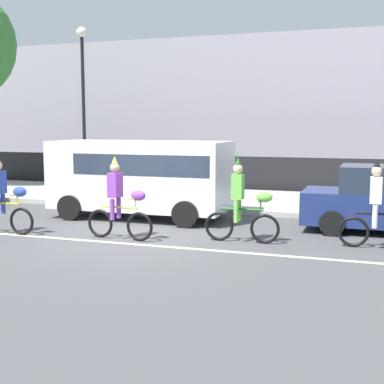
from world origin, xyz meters
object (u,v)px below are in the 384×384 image
(parade_cyclist_lime, at_px, (243,205))
(parade_cyclist_zebra, at_px, (381,210))
(street_lamp_post, at_px, (83,86))
(parade_cyclist_cobalt, at_px, (3,200))
(parade_cyclist_purple, at_px, (120,203))
(parked_van_white, at_px, (143,173))

(parade_cyclist_lime, relative_size, parade_cyclist_zebra, 1.00)
(parade_cyclist_lime, height_order, street_lamp_post, street_lamp_post)
(parade_cyclist_lime, bearing_deg, street_lamp_post, 143.21)
(parade_cyclist_cobalt, bearing_deg, parade_cyclist_lime, 9.44)
(parade_cyclist_purple, relative_size, parade_cyclist_zebra, 1.00)
(parade_cyclist_cobalt, height_order, parade_cyclist_lime, same)
(parade_cyclist_cobalt, xyz_separation_m, street_lamp_post, (-1.33, 6.21, 3.15))
(parade_cyclist_zebra, bearing_deg, street_lamp_post, 153.59)
(parade_cyclist_lime, bearing_deg, parade_cyclist_cobalt, -170.56)
(parade_cyclist_zebra, bearing_deg, parade_cyclist_cobalt, -171.69)
(parade_cyclist_cobalt, relative_size, parade_cyclist_lime, 1.00)
(parade_cyclist_purple, bearing_deg, street_lamp_post, 126.13)
(parade_cyclist_cobalt, distance_m, parade_cyclist_purple, 2.98)
(street_lamp_post, bearing_deg, parade_cyclist_lime, -36.79)
(parade_cyclist_purple, bearing_deg, parked_van_white, 103.35)
(parade_cyclist_zebra, height_order, street_lamp_post, street_lamp_post)
(parade_cyclist_cobalt, xyz_separation_m, parade_cyclist_lime, (5.70, 0.95, 0.00))
(street_lamp_post, bearing_deg, parade_cyclist_purple, -53.87)
(parked_van_white, bearing_deg, parade_cyclist_purple, -76.65)
(parade_cyclist_purple, bearing_deg, parade_cyclist_lime, 12.60)
(parade_cyclist_cobalt, distance_m, street_lamp_post, 7.09)
(parade_cyclist_lime, bearing_deg, parade_cyclist_zebra, 6.11)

